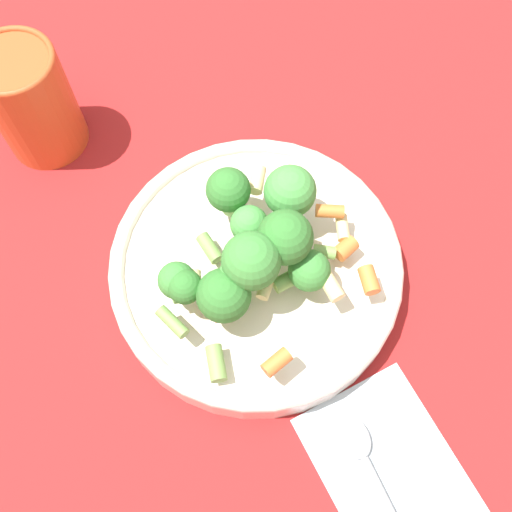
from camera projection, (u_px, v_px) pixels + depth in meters
ground_plane at (256, 277)px, 0.55m from camera, size 3.00×3.00×0.00m
bowl at (256, 268)px, 0.53m from camera, size 0.26×0.26×0.04m
pasta_salad at (255, 249)px, 0.48m from camera, size 0.18×0.18×0.08m
cup at (31, 101)px, 0.56m from camera, size 0.08×0.08×0.12m
napkin at (397, 481)px, 0.48m from camera, size 0.13×0.18×0.01m
spoon at (370, 471)px, 0.47m from camera, size 0.03×0.15×0.01m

